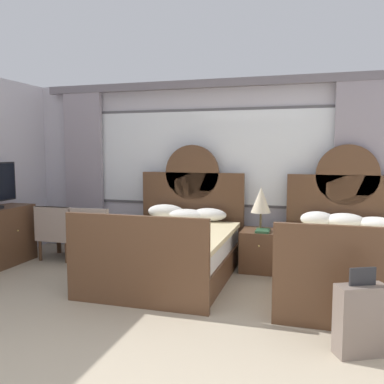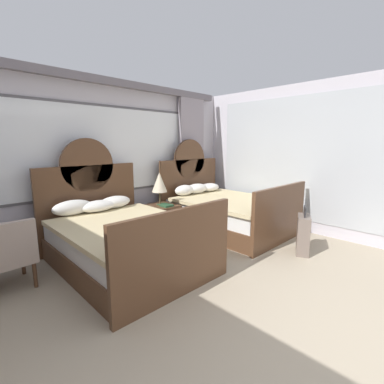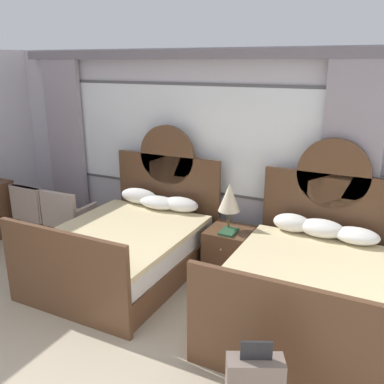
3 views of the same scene
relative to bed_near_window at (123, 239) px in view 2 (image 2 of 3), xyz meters
name	(u,v)px [view 2 (image 2 of 3)]	position (x,y,z in m)	size (l,w,h in m)	color
wall_back_window	(95,157)	(0.22, 1.19, 1.05)	(5.88, 0.22, 2.70)	silver
wall_right_mirror	(314,159)	(3.20, -1.18, 0.99)	(0.08, 4.81, 2.70)	silver
bed_near_window	(123,239)	(0.00, 0.00, 0.00)	(1.59, 2.16, 1.72)	brown
bed_near_mirror	(226,211)	(2.19, 0.00, 0.00)	(1.59, 2.16, 1.72)	brown
nightstand_between_beds	(161,220)	(1.10, 0.60, -0.09)	(0.54, 0.56, 0.55)	brown
table_lamp_on_nightstand	(159,183)	(1.08, 0.59, 0.60)	(0.27, 0.27, 0.59)	brown
book_on_nightstand	(165,205)	(1.12, 0.49, 0.20)	(0.18, 0.26, 0.03)	#285133
armchair_by_window_left	(4,253)	(-1.28, 0.34, 0.08)	(0.58, 0.58, 0.81)	#B29E8E
suitcase_on_floor	(303,234)	(2.14, -1.53, -0.07)	(0.44, 0.33, 0.72)	#75665B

